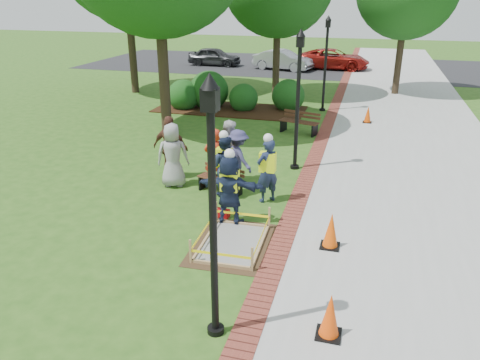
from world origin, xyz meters
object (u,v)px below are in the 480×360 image
(wet_concrete_pad, at_px, (233,235))
(hivis_worker_c, at_px, (224,164))
(hivis_worker_b, at_px, (267,168))
(bench_near, at_px, (220,185))
(lamp_near, at_px, (212,196))
(cone_front, at_px, (330,316))
(hivis_worker_a, at_px, (230,187))

(wet_concrete_pad, height_order, hivis_worker_c, hivis_worker_c)
(hivis_worker_c, bearing_deg, hivis_worker_b, -3.45)
(bench_near, height_order, hivis_worker_c, hivis_worker_c)
(wet_concrete_pad, xyz_separation_m, hivis_worker_c, (-0.99, 2.56, 0.68))
(bench_near, height_order, hivis_worker_b, hivis_worker_b)
(lamp_near, bearing_deg, cone_front, 12.44)
(lamp_near, xyz_separation_m, hivis_worker_a, (-0.90, 3.85, -1.54))
(hivis_worker_b, bearing_deg, hivis_worker_a, -111.71)
(wet_concrete_pad, relative_size, hivis_worker_c, 1.27)
(lamp_near, xyz_separation_m, hivis_worker_b, (-0.32, 5.33, -1.55))
(bench_near, xyz_separation_m, hivis_worker_a, (0.79, -1.70, 0.71))
(lamp_near, height_order, hivis_worker_a, lamp_near)
(hivis_worker_a, bearing_deg, lamp_near, -76.79)
(cone_front, distance_m, hivis_worker_a, 4.42)
(bench_near, bearing_deg, cone_front, -55.76)
(cone_front, bearing_deg, bench_near, 124.24)
(wet_concrete_pad, height_order, hivis_worker_a, hivis_worker_a)
(wet_concrete_pad, bearing_deg, hivis_worker_c, 111.08)
(hivis_worker_c, bearing_deg, wet_concrete_pad, -68.92)
(cone_front, bearing_deg, hivis_worker_b, 113.37)
(hivis_worker_a, bearing_deg, hivis_worker_b, 68.29)
(bench_near, distance_m, hivis_worker_c, 0.73)
(cone_front, height_order, hivis_worker_b, hivis_worker_b)
(lamp_near, distance_m, hivis_worker_a, 4.24)
(bench_near, bearing_deg, hivis_worker_a, -65.10)
(lamp_near, relative_size, hivis_worker_c, 2.30)
(lamp_near, height_order, hivis_worker_c, lamp_near)
(lamp_near, relative_size, hivis_worker_b, 2.26)
(wet_concrete_pad, distance_m, hivis_worker_b, 2.59)
(bench_near, height_order, cone_front, cone_front)
(cone_front, xyz_separation_m, hivis_worker_a, (-2.72, 3.45, 0.54))
(hivis_worker_a, distance_m, hivis_worker_c, 1.67)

